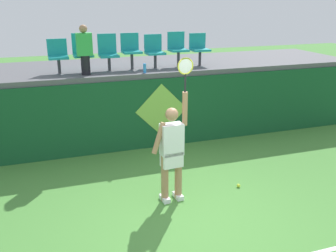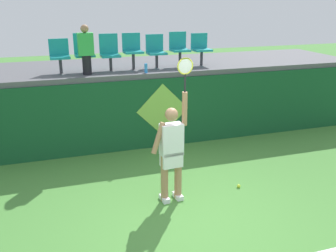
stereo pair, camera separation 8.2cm
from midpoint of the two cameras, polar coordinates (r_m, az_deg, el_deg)
name	(u,v)px [view 1 (the left image)]	position (r m, az deg, el deg)	size (l,w,h in m)	color
ground_plane	(196,220)	(6.43, 3.74, -13.83)	(40.00, 40.00, 0.00)	#478438
court_back_wall	(141,114)	(9.03, -4.33, 1.77)	(12.26, 0.20, 1.67)	#144C28
spectator_platform	(127,67)	(10.07, -6.36, 8.70)	(12.26, 2.72, 0.12)	#56565B
tennis_player	(172,149)	(6.60, 0.25, -3.51)	(0.75, 0.29, 2.53)	white
tennis_ball	(239,186)	(7.51, 10.14, -8.72)	(0.07, 0.07, 0.07)	#D1E533
water_bottle	(145,68)	(8.90, -3.75, 8.56)	(0.07, 0.07, 0.21)	#338CE5
stadium_chair_0	(58,54)	(9.18, -16.31, 10.18)	(0.44, 0.42, 0.76)	#38383D
stadium_chair_1	(83,51)	(9.22, -12.84, 10.81)	(0.44, 0.42, 0.87)	#38383D
stadium_chair_2	(108,51)	(9.31, -9.16, 10.92)	(0.44, 0.42, 0.84)	#38383D
stadium_chair_3	(131,49)	(9.40, -5.79, 11.35)	(0.44, 0.42, 0.84)	#38383D
stadium_chair_4	(154,50)	(9.56, -2.31, 11.27)	(0.44, 0.42, 0.80)	#38383D
stadium_chair_5	(177,47)	(9.74, 1.17, 11.66)	(0.44, 0.42, 0.84)	#38383D
stadium_chair_6	(199,47)	(9.95, 4.40, 11.61)	(0.44, 0.42, 0.79)	#38383D
spectator_0	(85,49)	(8.81, -12.58, 11.08)	(0.34, 0.20, 1.10)	black
wall_signage_mount	(162,146)	(9.34, -1.19, -3.03)	(1.27, 0.01, 1.55)	#144C28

